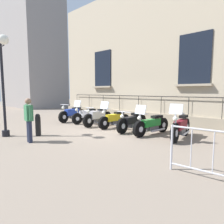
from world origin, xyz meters
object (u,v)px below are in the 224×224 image
(motorcycle_green, at_px, (151,125))
(pedestrian_standing, at_px, (29,118))
(motorcycle_blue, at_px, (73,114))
(motorcycle_black, at_px, (133,122))
(motorcycle_maroon, at_px, (181,127))
(bollard, at_px, (38,125))
(motorcycle_silver, at_px, (98,117))
(lamppost, at_px, (2,66))
(motorcycle_yellow, at_px, (114,119))
(motorcycle_white, at_px, (87,115))

(motorcycle_green, relative_size, pedestrian_standing, 1.37)
(motorcycle_blue, relative_size, motorcycle_black, 0.96)
(motorcycle_maroon, bearing_deg, motorcycle_blue, -88.72)
(pedestrian_standing, bearing_deg, bollard, -133.42)
(motorcycle_blue, xyz_separation_m, motorcycle_silver, (-0.02, 2.18, 0.01))
(lamppost, height_order, bollard, lamppost)
(pedestrian_standing, bearing_deg, lamppost, -81.46)
(motorcycle_blue, distance_m, lamppost, 4.88)
(lamppost, xyz_separation_m, pedestrian_standing, (-0.24, 1.59, -1.90))
(motorcycle_silver, xyz_separation_m, motorcycle_maroon, (-0.12, 4.37, 0.00))
(motorcycle_blue, distance_m, motorcycle_maroon, 6.55)
(motorcycle_yellow, distance_m, motorcycle_maroon, 3.36)
(motorcycle_blue, distance_m, pedestrian_standing, 4.80)
(motorcycle_black, xyz_separation_m, motorcycle_maroon, (-0.04, 2.20, 0.03))
(motorcycle_yellow, xyz_separation_m, lamppost, (4.30, -2.00, 2.35))
(motorcycle_maroon, distance_m, bollard, 5.60)
(motorcycle_green, bearing_deg, motorcycle_maroon, 93.76)
(motorcycle_yellow, height_order, motorcycle_green, motorcycle_yellow)
(motorcycle_white, height_order, lamppost, lamppost)
(motorcycle_silver, bearing_deg, lamppost, -13.43)
(motorcycle_black, distance_m, bollard, 4.03)
(motorcycle_blue, distance_m, motorcycle_yellow, 3.20)
(motorcycle_silver, distance_m, lamppost, 4.86)
(motorcycle_maroon, bearing_deg, motorcycle_green, -86.24)
(motorcycle_green, bearing_deg, motorcycle_white, -91.07)
(motorcycle_silver, distance_m, motorcycle_green, 3.16)
(bollard, bearing_deg, motorcycle_maroon, 126.81)
(motorcycle_blue, relative_size, motorcycle_maroon, 0.99)
(motorcycle_silver, bearing_deg, motorcycle_yellow, 98.20)
(bollard, bearing_deg, motorcycle_green, 135.00)
(motorcycle_black, distance_m, lamppost, 5.78)
(motorcycle_black, bearing_deg, motorcycle_blue, -88.54)
(motorcycle_silver, height_order, bollard, motorcycle_silver)
(lamppost, distance_m, bollard, 2.64)
(motorcycle_black, height_order, motorcycle_maroon, motorcycle_maroon)
(motorcycle_silver, relative_size, motorcycle_green, 1.00)
(motorcycle_yellow, xyz_separation_m, bollard, (3.38, -1.13, 0.04))
(motorcycle_blue, xyz_separation_m, lamppost, (4.13, 1.19, 2.32))
(motorcycle_green, height_order, bollard, motorcycle_green)
(motorcycle_black, height_order, pedestrian_standing, pedestrian_standing)
(motorcycle_green, bearing_deg, motorcycle_yellow, -92.74)
(motorcycle_black, relative_size, motorcycle_green, 1.03)
(motorcycle_white, relative_size, motorcycle_yellow, 0.99)
(motorcycle_yellow, relative_size, motorcycle_black, 0.92)
(motorcycle_yellow, distance_m, bollard, 3.56)
(motorcycle_blue, relative_size, motorcycle_green, 0.98)
(motorcycle_blue, bearing_deg, motorcycle_white, 97.16)
(motorcycle_yellow, bearing_deg, motorcycle_green, 87.26)
(motorcycle_white, bearing_deg, bollard, 15.17)
(motorcycle_yellow, distance_m, pedestrian_standing, 4.10)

